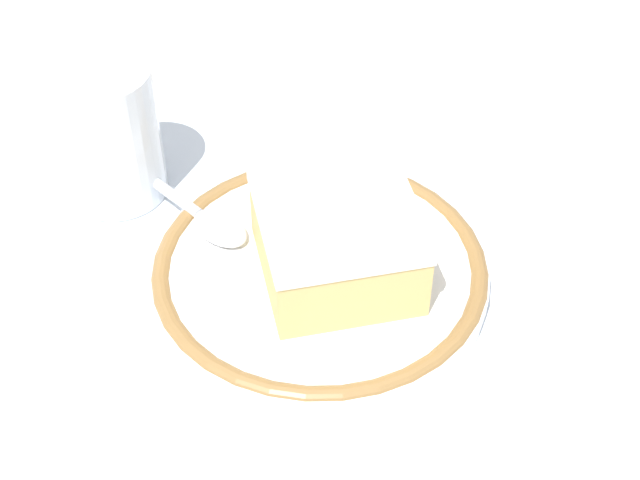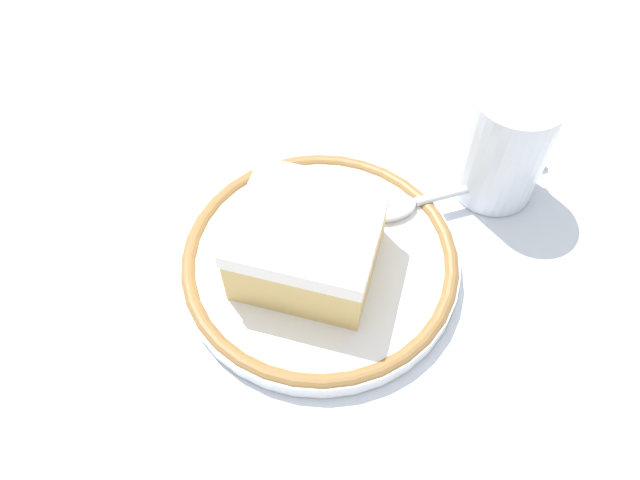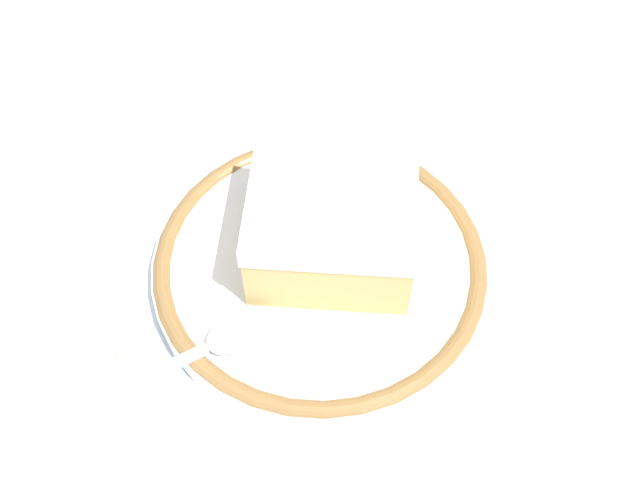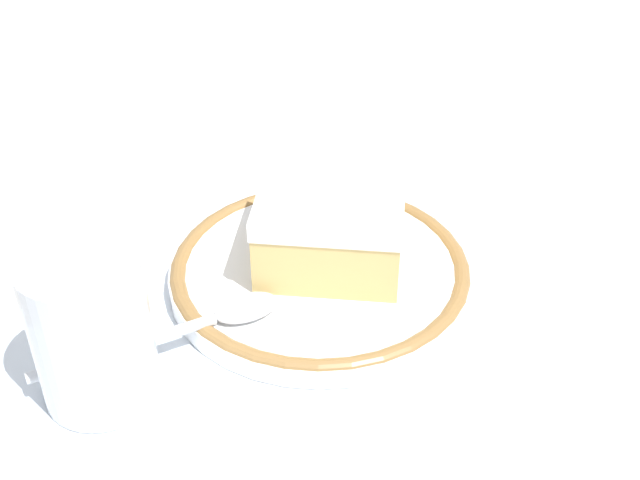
% 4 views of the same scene
% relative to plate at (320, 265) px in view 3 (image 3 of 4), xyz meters
% --- Properties ---
extents(ground_plane, '(2.40, 2.40, 0.00)m').
position_rel_plate_xyz_m(ground_plane, '(0.02, -0.02, -0.01)').
color(ground_plane, '#B7B2A8').
extents(placemat, '(0.52, 0.41, 0.00)m').
position_rel_plate_xyz_m(placemat, '(0.02, -0.02, -0.01)').
color(placemat, silver).
rests_on(placemat, ground_plane).
extents(plate, '(0.20, 0.20, 0.02)m').
position_rel_plate_xyz_m(plate, '(0.00, 0.00, 0.00)').
color(plate, white).
rests_on(plate, placemat).
extents(cake_slice, '(0.09, 0.10, 0.05)m').
position_rel_plate_xyz_m(cake_slice, '(-0.01, 0.01, 0.03)').
color(cake_slice, '#DBB76B').
rests_on(cake_slice, plate).
extents(spoon, '(0.08, 0.14, 0.01)m').
position_rel_plate_xyz_m(spoon, '(0.06, -0.07, 0.01)').
color(spoon, silver).
rests_on(spoon, plate).
extents(cup, '(0.06, 0.06, 0.09)m').
position_rel_plate_xyz_m(cup, '(0.10, -0.12, 0.03)').
color(cup, silver).
rests_on(cup, placemat).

